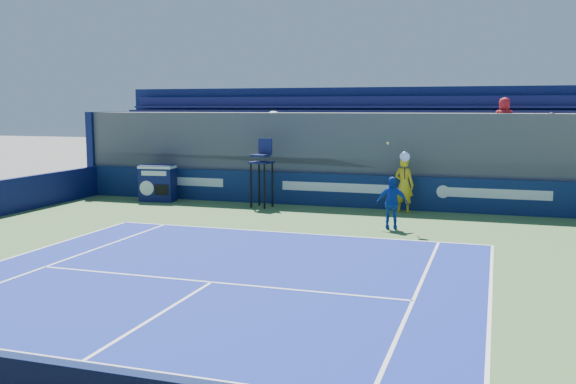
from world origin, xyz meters
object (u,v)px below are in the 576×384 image
(ball_person, at_px, (404,185))
(umpire_chair, at_px, (262,165))
(match_clock, at_px, (158,182))
(tennis_player, at_px, (392,203))

(ball_person, bearing_deg, umpire_chair, 22.41)
(ball_person, relative_size, umpire_chair, 0.77)
(match_clock, relative_size, umpire_chair, 0.56)
(ball_person, bearing_deg, match_clock, 19.53)
(umpire_chair, bearing_deg, ball_person, 4.59)
(ball_person, height_order, tennis_player, tennis_player)
(ball_person, relative_size, match_clock, 1.36)
(ball_person, xyz_separation_m, tennis_player, (0.09, -3.17, -0.16))
(match_clock, relative_size, tennis_player, 0.54)
(match_clock, xyz_separation_m, tennis_player, (9.42, -2.89, 0.06))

